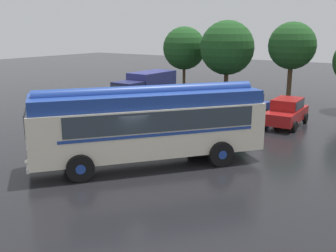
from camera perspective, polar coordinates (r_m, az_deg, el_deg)
name	(u,v)px	position (r m, az deg, el deg)	size (l,w,h in m)	color
ground_plane	(131,166)	(17.28, -5.39, -5.82)	(120.00, 120.00, 0.00)	black
vintage_bus	(148,122)	(17.06, -2.88, 0.60)	(8.15, 9.44, 3.49)	silver
car_near_left	(175,97)	(29.39, 1.09, 4.21)	(2.21, 4.32, 1.66)	#144C28
car_mid_left	(209,100)	(28.44, 6.00, 3.80)	(2.24, 4.34, 1.66)	navy
car_mid_right	(244,107)	(26.19, 11.04, 2.74)	(2.34, 4.38, 1.66)	navy
car_far_right	(286,112)	(25.23, 16.82, 1.97)	(2.08, 4.26, 1.66)	maroon
box_van	(146,87)	(31.07, -3.16, 5.68)	(2.42, 5.81, 2.50)	navy
tree_far_left	(185,49)	(37.39, 2.46, 11.12)	(3.99, 3.99, 6.04)	#4C3823
tree_left_of_centre	(228,48)	(34.28, 8.67, 11.11)	(4.59, 4.59, 6.54)	#4C3823
tree_centre	(291,46)	(32.48, 17.40, 10.99)	(3.65, 3.65, 6.37)	#4C3823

